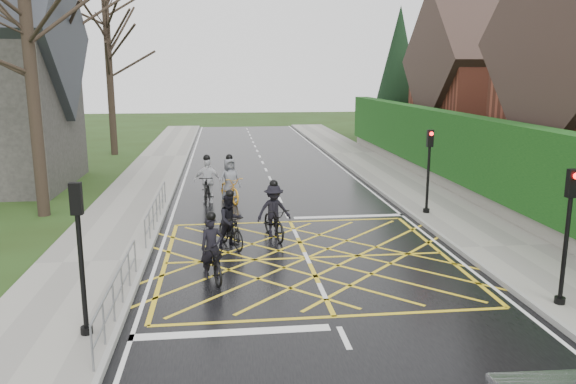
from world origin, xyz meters
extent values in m
plane|color=#203010|center=(0.00, 0.00, 0.00)|extent=(120.00, 120.00, 0.00)
cube|color=black|center=(0.00, 0.00, 0.01)|extent=(9.00, 80.00, 0.01)
cube|color=gray|center=(6.00, 0.00, 0.07)|extent=(3.00, 80.00, 0.15)
cube|color=gray|center=(-6.00, 0.00, 0.07)|extent=(3.00, 80.00, 0.15)
cube|color=slate|center=(7.75, 6.00, 0.35)|extent=(0.50, 38.00, 0.70)
cube|color=#103D12|center=(7.75, 6.00, 2.10)|extent=(0.90, 38.00, 2.80)
cube|color=brown|center=(14.75, 18.00, 3.00)|extent=(9.00, 8.00, 6.00)
cube|color=#34251F|center=(14.75, 18.00, 5.90)|extent=(9.80, 8.80, 8.80)
cube|color=brown|center=(17.45, 18.00, 8.50)|extent=(0.70, 0.70, 1.60)
cylinder|color=black|center=(10.75, 26.00, 0.60)|extent=(0.50, 0.50, 1.20)
cone|color=black|center=(10.75, 26.00, 5.00)|extent=(4.60, 4.60, 10.00)
cylinder|color=black|center=(-9.00, 6.00, 5.50)|extent=(0.44, 0.44, 11.00)
cylinder|color=black|center=(-10.00, 14.00, 6.00)|extent=(0.44, 0.44, 12.00)
cylinder|color=black|center=(-9.30, 22.00, 5.00)|extent=(0.44, 0.44, 10.00)
cylinder|color=slate|center=(-4.65, -3.50, 1.00)|extent=(0.05, 5.00, 0.05)
cylinder|color=slate|center=(-4.65, -3.50, 0.55)|extent=(0.04, 5.00, 0.04)
cylinder|color=slate|center=(-4.65, -6.00, 0.50)|extent=(0.04, 0.04, 1.00)
cylinder|color=slate|center=(-4.65, -1.00, 0.50)|extent=(0.04, 0.04, 1.00)
cylinder|color=slate|center=(-4.65, 4.00, 1.00)|extent=(0.05, 6.00, 0.05)
cylinder|color=slate|center=(-4.65, 4.00, 0.55)|extent=(0.04, 6.00, 0.04)
cylinder|color=slate|center=(-4.65, 1.00, 0.50)|extent=(0.04, 0.04, 1.00)
cylinder|color=slate|center=(-4.65, 7.00, 0.50)|extent=(0.04, 0.04, 1.00)
cylinder|color=black|center=(5.10, 4.20, 1.50)|extent=(0.10, 0.10, 3.00)
cylinder|color=black|center=(5.10, 4.20, 0.15)|extent=(0.24, 0.24, 0.30)
cube|color=black|center=(5.10, 4.20, 2.90)|extent=(0.22, 0.16, 0.62)
sphere|color=#FF0C0C|center=(5.10, 4.08, 3.08)|extent=(0.14, 0.14, 0.14)
cylinder|color=black|center=(5.10, -4.20, 1.50)|extent=(0.10, 0.10, 3.00)
cylinder|color=black|center=(5.10, -4.20, 0.15)|extent=(0.24, 0.24, 0.30)
cube|color=black|center=(5.10, -4.20, 2.90)|extent=(0.22, 0.16, 0.62)
cylinder|color=black|center=(-5.10, -4.50, 1.50)|extent=(0.10, 0.10, 3.00)
cylinder|color=black|center=(-5.10, -4.50, 0.15)|extent=(0.24, 0.24, 0.30)
cube|color=black|center=(-5.10, -4.50, 2.90)|extent=(0.22, 0.16, 0.62)
sphere|color=#FF0C0C|center=(-5.10, -4.38, 3.08)|extent=(0.14, 0.14, 0.14)
imported|color=black|center=(-2.67, -1.34, 0.48)|extent=(1.11, 1.93, 0.96)
imported|color=black|center=(-2.67, -1.24, 0.81)|extent=(0.68, 0.54, 1.63)
sphere|color=black|center=(-2.67, -1.24, 1.65)|extent=(0.26, 0.26, 0.26)
imported|color=black|center=(-2.15, 1.31, 0.53)|extent=(1.15, 1.82, 1.06)
imported|color=black|center=(-2.15, 1.41, 0.81)|extent=(0.97, 0.87, 1.62)
sphere|color=black|center=(-2.15, 1.41, 1.64)|extent=(0.25, 0.25, 0.25)
imported|color=black|center=(-0.74, 2.16, 0.51)|extent=(1.07, 2.04, 1.02)
imported|color=black|center=(-0.74, 2.26, 0.86)|extent=(1.23, 0.87, 1.73)
sphere|color=black|center=(-0.74, 2.26, 1.75)|extent=(0.27, 0.27, 0.27)
imported|color=black|center=(-2.98, 7.36, 0.60)|extent=(0.74, 2.02, 1.19)
imported|color=silver|center=(-2.98, 7.46, 0.91)|extent=(1.10, 0.54, 1.82)
sphere|color=black|center=(-2.98, 7.46, 1.84)|extent=(0.29, 0.29, 0.29)
imported|color=#C58118|center=(-2.07, 7.44, 0.53)|extent=(1.32, 2.15, 1.07)
imported|color=slate|center=(-2.07, 7.54, 0.91)|extent=(1.02, 0.83, 1.81)
sphere|color=black|center=(-2.07, 7.54, 1.83)|extent=(0.28, 0.28, 0.28)
camera|label=1|loc=(-2.33, -15.19, 5.23)|focal=35.00mm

